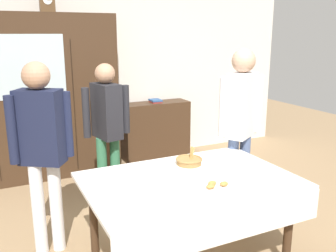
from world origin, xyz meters
name	(u,v)px	position (x,y,z in m)	size (l,w,h in m)	color
ground_plane	(178,248)	(0.00, 0.00, 0.00)	(12.00, 12.00, 0.00)	#997A56
back_wall	(94,72)	(0.00, 2.65, 1.35)	(6.40, 0.10, 2.70)	silver
dining_table	(191,191)	(0.00, -0.24, 0.66)	(1.68, 1.13, 0.75)	#3D2819
wall_cabinet	(33,99)	(-0.90, 2.35, 1.07)	(2.18, 0.46, 2.15)	#3D2819
mantel_clock	(47,2)	(-0.63, 2.35, 2.27)	(0.18, 0.11, 0.24)	brown
bookshelf_low	(156,130)	(0.86, 2.41, 0.44)	(1.03, 0.35, 0.88)	#3D2819
book_stack	(155,101)	(0.86, 2.41, 0.90)	(0.16, 0.20, 0.05)	#99332D
tea_cup_back_edge	(234,173)	(0.36, -0.31, 0.78)	(0.13, 0.13, 0.06)	white
tea_cup_front_edge	(221,167)	(0.34, -0.15, 0.78)	(0.13, 0.13, 0.06)	silver
tea_cup_far_left	(126,169)	(-0.41, 0.16, 0.78)	(0.13, 0.13, 0.06)	white
tea_cup_near_right	(162,178)	(-0.22, -0.15, 0.78)	(0.13, 0.13, 0.06)	white
bread_basket	(189,161)	(0.16, 0.10, 0.79)	(0.24, 0.24, 0.16)	#9E7542
pastry_plate	(217,187)	(0.09, -0.47, 0.77)	(0.28, 0.28, 0.05)	white
spoon_far_right	(154,200)	(-0.42, -0.44, 0.76)	(0.12, 0.02, 0.01)	silver
spoon_far_left	(126,206)	(-0.63, -0.44, 0.76)	(0.12, 0.02, 0.01)	silver
spoon_center	(187,192)	(-0.15, -0.42, 0.76)	(0.12, 0.02, 0.01)	silver
person_by_cabinet	(107,122)	(-0.28, 1.15, 0.97)	(0.52, 0.39, 1.59)	#33704C
person_near_right_end	(241,116)	(0.88, 0.33, 1.08)	(0.52, 0.36, 1.75)	slate
person_behind_table_left	(42,141)	(-1.04, 0.47, 1.03)	(0.52, 0.36, 1.68)	silver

